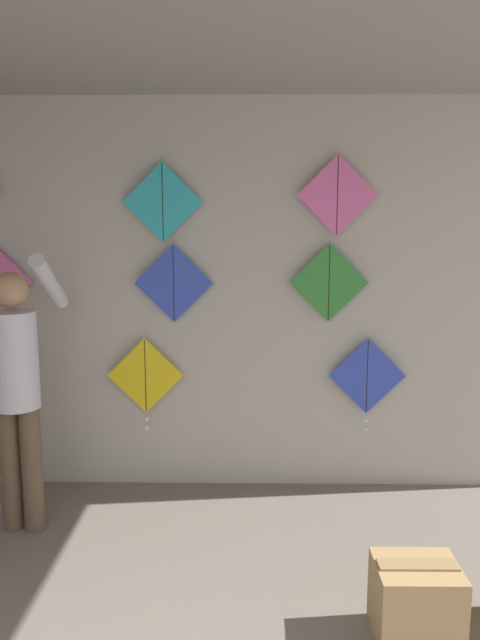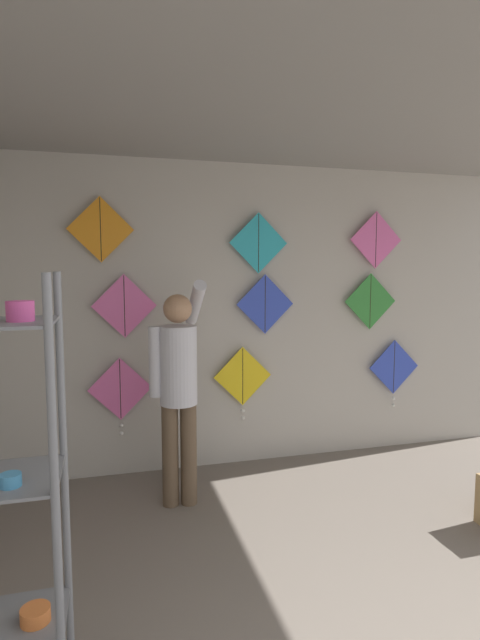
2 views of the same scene
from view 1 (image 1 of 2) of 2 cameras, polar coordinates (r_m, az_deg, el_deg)
The scene contains 9 objects.
back_panel at distance 4.53m, azimuth -6.75°, elevation 1.99°, with size 5.41×0.06×2.80m, color #BCB7AD.
shopkeeper at distance 4.12m, azimuth -19.76°, elevation -5.03°, with size 0.45×0.60×1.77m.
cardboard_box at distance 3.35m, azimuth 15.80°, elevation -23.47°, with size 0.40×0.34×0.38m.
kite_1 at distance 4.58m, azimuth -8.64°, elevation -5.35°, with size 0.55×0.04×0.69m.
kite_2 at distance 4.59m, azimuth 11.53°, elevation -5.34°, with size 0.55×0.04×0.69m.
kite_4 at distance 4.42m, azimuth -6.09°, elevation 3.36°, with size 0.55×0.01×0.55m.
kite_5 at distance 4.42m, azimuth 8.14°, elevation 3.40°, with size 0.55×0.01×0.55m.
kite_7 at distance 4.40m, azimuth -7.12°, elevation 10.65°, with size 0.55×0.01×0.55m.
kite_8 at distance 4.40m, azimuth 8.90°, elevation 11.19°, with size 0.55×0.01×0.55m.
Camera 1 is at (0.61, -0.70, 1.99)m, focal length 35.00 mm.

